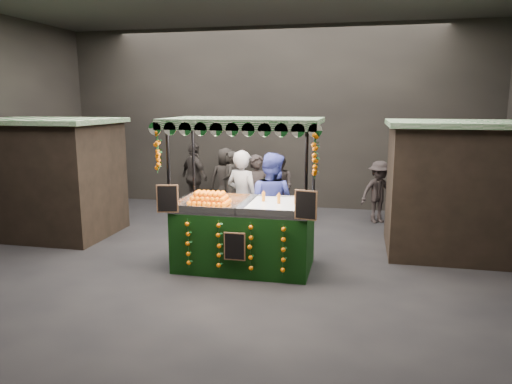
# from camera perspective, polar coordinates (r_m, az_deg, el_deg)

# --- Properties ---
(ground) EXTENTS (12.00, 12.00, 0.00)m
(ground) POSITION_cam_1_polar(r_m,az_deg,el_deg) (9.12, -3.62, -8.23)
(ground) COLOR black
(ground) RESTS_ON ground
(market_hall) EXTENTS (12.10, 10.10, 5.05)m
(market_hall) POSITION_cam_1_polar(r_m,az_deg,el_deg) (8.63, -3.89, 13.51)
(market_hall) COLOR black
(market_hall) RESTS_ON ground
(neighbour_stall_left) EXTENTS (3.00, 2.20, 2.60)m
(neighbour_stall_left) POSITION_cam_1_polar(r_m,az_deg,el_deg) (11.63, -23.60, 1.68)
(neighbour_stall_left) COLOR black
(neighbour_stall_left) RESTS_ON ground
(neighbour_stall_right) EXTENTS (3.00, 2.20, 2.60)m
(neighbour_stall_right) POSITION_cam_1_polar(r_m,az_deg,el_deg) (10.12, 23.59, 0.44)
(neighbour_stall_right) COLOR black
(neighbour_stall_right) RESTS_ON ground
(juice_stall) EXTENTS (2.78, 1.63, 2.69)m
(juice_stall) POSITION_cam_1_polar(r_m,az_deg,el_deg) (8.52, -1.40, -3.72)
(juice_stall) COLOR black
(juice_stall) RESTS_ON ground
(vendor_grey) EXTENTS (0.86, 0.72, 2.02)m
(vendor_grey) POSITION_cam_1_polar(r_m,az_deg,el_deg) (9.67, -1.61, -0.90)
(vendor_grey) COLOR slate
(vendor_grey) RESTS_ON ground
(vendor_blue) EXTENTS (1.15, 1.00, 2.01)m
(vendor_blue) POSITION_cam_1_polar(r_m,az_deg,el_deg) (9.28, 1.80, -1.44)
(vendor_blue) COLOR navy
(vendor_blue) RESTS_ON ground
(shopper_0) EXTENTS (0.77, 0.63, 1.80)m
(shopper_0) POSITION_cam_1_polar(r_m,az_deg,el_deg) (10.72, 0.17, -0.32)
(shopper_0) COLOR black
(shopper_0) RESTS_ON ground
(shopper_1) EXTENTS (1.05, 1.02, 1.71)m
(shopper_1) POSITION_cam_1_polar(r_m,az_deg,el_deg) (11.78, 2.72, 0.46)
(shopper_1) COLOR black
(shopper_1) RESTS_ON ground
(shopper_2) EXTENTS (1.15, 1.01, 1.86)m
(shopper_2) POSITION_cam_1_polar(r_m,az_deg,el_deg) (13.20, -7.37, 1.83)
(shopper_2) COLOR #2D2724
(shopper_2) RESTS_ON ground
(shopper_3) EXTENTS (1.15, 1.00, 1.54)m
(shopper_3) POSITION_cam_1_polar(r_m,az_deg,el_deg) (12.14, 14.49, 0.01)
(shopper_3) COLOR #292221
(shopper_3) RESTS_ON ground
(shopper_4) EXTENTS (0.91, 0.65, 1.74)m
(shopper_4) POSITION_cam_1_polar(r_m,az_deg,el_deg) (13.00, -3.64, 1.49)
(shopper_4) COLOR black
(shopper_4) RESTS_ON ground
(shopper_5) EXTENTS (1.41, 1.22, 1.54)m
(shopper_5) POSITION_cam_1_polar(r_m,az_deg,el_deg) (11.27, 20.97, -1.18)
(shopper_5) COLOR #2A2622
(shopper_5) RESTS_ON ground
(shopper_6) EXTENTS (0.54, 0.69, 1.69)m
(shopper_6) POSITION_cam_1_polar(r_m,az_deg,el_deg) (12.63, -3.14, 1.09)
(shopper_6) COLOR #282420
(shopper_6) RESTS_ON ground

